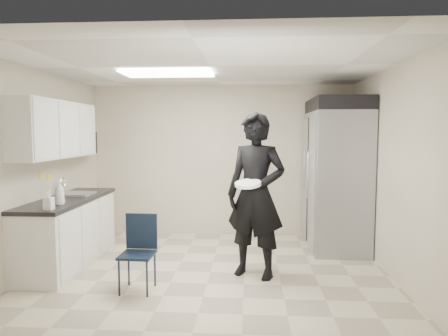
# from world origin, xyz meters

# --- Properties ---
(floor) EXTENTS (4.50, 4.50, 0.00)m
(floor) POSITION_xyz_m (0.00, 0.00, 0.00)
(floor) COLOR #BAB092
(floor) RESTS_ON ground
(ceiling) EXTENTS (4.50, 4.50, 0.00)m
(ceiling) POSITION_xyz_m (0.00, 0.00, 2.60)
(ceiling) COLOR silver
(ceiling) RESTS_ON back_wall
(back_wall) EXTENTS (4.50, 0.00, 4.50)m
(back_wall) POSITION_xyz_m (0.00, 2.00, 1.30)
(back_wall) COLOR #BEB49D
(back_wall) RESTS_ON floor
(left_wall) EXTENTS (0.00, 4.00, 4.00)m
(left_wall) POSITION_xyz_m (-2.25, 0.00, 1.30)
(left_wall) COLOR #BEB49D
(left_wall) RESTS_ON floor
(right_wall) EXTENTS (0.00, 4.00, 4.00)m
(right_wall) POSITION_xyz_m (2.25, 0.00, 1.30)
(right_wall) COLOR #BEB49D
(right_wall) RESTS_ON floor
(ceiling_panel) EXTENTS (1.20, 0.60, 0.02)m
(ceiling_panel) POSITION_xyz_m (-0.60, 0.40, 2.57)
(ceiling_panel) COLOR white
(ceiling_panel) RESTS_ON ceiling
(lower_counter) EXTENTS (0.60, 1.90, 0.86)m
(lower_counter) POSITION_xyz_m (-1.95, 0.20, 0.43)
(lower_counter) COLOR silver
(lower_counter) RESTS_ON floor
(countertop) EXTENTS (0.64, 1.95, 0.05)m
(countertop) POSITION_xyz_m (-1.95, 0.20, 0.89)
(countertop) COLOR black
(countertop) RESTS_ON lower_counter
(sink) EXTENTS (0.42, 0.40, 0.14)m
(sink) POSITION_xyz_m (-1.93, 0.45, 0.87)
(sink) COLOR gray
(sink) RESTS_ON countertop
(faucet) EXTENTS (0.02, 0.02, 0.24)m
(faucet) POSITION_xyz_m (-2.13, 0.45, 1.02)
(faucet) COLOR silver
(faucet) RESTS_ON countertop
(upper_cabinets) EXTENTS (0.35, 1.80, 0.75)m
(upper_cabinets) POSITION_xyz_m (-2.08, 0.20, 1.83)
(upper_cabinets) COLOR silver
(upper_cabinets) RESTS_ON left_wall
(towel_dispenser) EXTENTS (0.22, 0.30, 0.35)m
(towel_dispenser) POSITION_xyz_m (-2.14, 1.35, 1.62)
(towel_dispenser) COLOR black
(towel_dispenser) RESTS_ON left_wall
(notice_sticker_left) EXTENTS (0.00, 0.12, 0.07)m
(notice_sticker_left) POSITION_xyz_m (-2.24, 0.10, 1.22)
(notice_sticker_left) COLOR yellow
(notice_sticker_left) RESTS_ON left_wall
(notice_sticker_right) EXTENTS (0.00, 0.12, 0.07)m
(notice_sticker_right) POSITION_xyz_m (-2.24, 0.30, 1.18)
(notice_sticker_right) COLOR yellow
(notice_sticker_right) RESTS_ON left_wall
(commercial_fridge) EXTENTS (0.80, 1.35, 2.10)m
(commercial_fridge) POSITION_xyz_m (1.83, 1.27, 1.05)
(commercial_fridge) COLOR gray
(commercial_fridge) RESTS_ON floor
(fridge_compressor) EXTENTS (0.80, 1.35, 0.20)m
(fridge_compressor) POSITION_xyz_m (1.83, 1.27, 2.20)
(fridge_compressor) COLOR black
(fridge_compressor) RESTS_ON commercial_fridge
(folding_chair) EXTENTS (0.38, 0.38, 0.83)m
(folding_chair) POSITION_xyz_m (-0.76, -0.66, 0.41)
(folding_chair) COLOR black
(folding_chair) RESTS_ON floor
(man_tuxedo) EXTENTS (0.88, 0.74, 2.04)m
(man_tuxedo) POSITION_xyz_m (0.57, -0.09, 1.02)
(man_tuxedo) COLOR black
(man_tuxedo) RESTS_ON floor
(bucket_lid) EXTENTS (0.40, 0.40, 0.04)m
(bucket_lid) POSITION_xyz_m (0.48, -0.32, 1.19)
(bucket_lid) COLOR silver
(bucket_lid) RESTS_ON man_tuxedo
(soap_bottle_a) EXTENTS (0.14, 0.14, 0.30)m
(soap_bottle_a) POSITION_xyz_m (-1.81, -0.29, 1.06)
(soap_bottle_a) COLOR white
(soap_bottle_a) RESTS_ON countertop
(soap_bottle_b) EXTENTS (0.10, 0.10, 0.21)m
(soap_bottle_b) POSITION_xyz_m (-1.78, -0.62, 1.02)
(soap_bottle_b) COLOR #AFAFBB
(soap_bottle_b) RESTS_ON countertop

